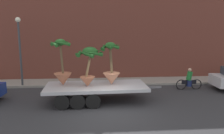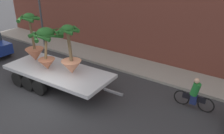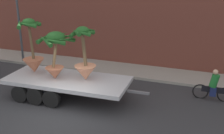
{
  "view_description": "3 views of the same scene",
  "coord_description": "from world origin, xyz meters",
  "px_view_note": "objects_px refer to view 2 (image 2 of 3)",
  "views": [
    {
      "loc": [
        -0.63,
        -10.67,
        4.21
      ],
      "look_at": [
        0.4,
        2.75,
        1.84
      ],
      "focal_mm": 35.23,
      "sensor_mm": 36.0,
      "label": 1
    },
    {
      "loc": [
        7.87,
        -5.66,
        6.25
      ],
      "look_at": [
        2.49,
        2.14,
        1.78
      ],
      "focal_mm": 37.44,
      "sensor_mm": 36.0,
      "label": 2
    },
    {
      "loc": [
        5.45,
        -8.65,
        5.63
      ],
      "look_at": [
        1.6,
        1.77,
        1.77
      ],
      "focal_mm": 43.5,
      "sensor_mm": 36.0,
      "label": 3
    }
  ],
  "objects_px": {
    "street_lamp": "(39,4)",
    "potted_palm_front": "(70,55)",
    "potted_palm_rear": "(33,44)",
    "potted_palm_middle": "(46,46)",
    "cyclist": "(194,95)",
    "flatbed_trailer": "(55,72)"
  },
  "relations": [
    {
      "from": "street_lamp",
      "to": "potted_palm_front",
      "type": "bearing_deg",
      "value": -29.3
    },
    {
      "from": "potted_palm_rear",
      "to": "street_lamp",
      "type": "distance_m",
      "value": 5.04
    },
    {
      "from": "potted_palm_middle",
      "to": "cyclist",
      "type": "bearing_deg",
      "value": 18.65
    },
    {
      "from": "flatbed_trailer",
      "to": "cyclist",
      "type": "height_order",
      "value": "cyclist"
    },
    {
      "from": "cyclist",
      "to": "potted_palm_middle",
      "type": "bearing_deg",
      "value": -161.35
    },
    {
      "from": "flatbed_trailer",
      "to": "potted_palm_rear",
      "type": "relative_size",
      "value": 2.57
    },
    {
      "from": "potted_palm_middle",
      "to": "potted_palm_rear",
      "type": "bearing_deg",
      "value": 165.95
    },
    {
      "from": "flatbed_trailer",
      "to": "street_lamp",
      "type": "bearing_deg",
      "value": 144.47
    },
    {
      "from": "flatbed_trailer",
      "to": "cyclist",
      "type": "xyz_separation_m",
      "value": [
        6.71,
        2.09,
        -0.1
      ]
    },
    {
      "from": "potted_palm_front",
      "to": "cyclist",
      "type": "xyz_separation_m",
      "value": [
        5.59,
        1.95,
        -1.27
      ]
    },
    {
      "from": "potted_palm_rear",
      "to": "potted_palm_middle",
      "type": "xyz_separation_m",
      "value": [
        1.53,
        -0.38,
        0.34
      ]
    },
    {
      "from": "potted_palm_rear",
      "to": "street_lamp",
      "type": "height_order",
      "value": "street_lamp"
    },
    {
      "from": "potted_palm_middle",
      "to": "street_lamp",
      "type": "relative_size",
      "value": 0.46
    },
    {
      "from": "potted_palm_middle",
      "to": "potted_palm_front",
      "type": "bearing_deg",
      "value": 16.21
    },
    {
      "from": "potted_palm_middle",
      "to": "cyclist",
      "type": "height_order",
      "value": "potted_palm_middle"
    },
    {
      "from": "flatbed_trailer",
      "to": "potted_palm_middle",
      "type": "xyz_separation_m",
      "value": [
        -0.14,
        -0.22,
        1.52
      ]
    },
    {
      "from": "potted_palm_rear",
      "to": "cyclist",
      "type": "distance_m",
      "value": 8.7
    },
    {
      "from": "potted_palm_middle",
      "to": "street_lamp",
      "type": "distance_m",
      "value": 6.34
    },
    {
      "from": "cyclist",
      "to": "potted_palm_front",
      "type": "bearing_deg",
      "value": -160.81
    },
    {
      "from": "potted_palm_rear",
      "to": "potted_palm_front",
      "type": "relative_size",
      "value": 1.08
    },
    {
      "from": "flatbed_trailer",
      "to": "potted_palm_front",
      "type": "distance_m",
      "value": 1.62
    },
    {
      "from": "potted_palm_middle",
      "to": "potted_palm_front",
      "type": "xyz_separation_m",
      "value": [
        1.26,
        0.37,
        -0.35
      ]
    }
  ]
}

